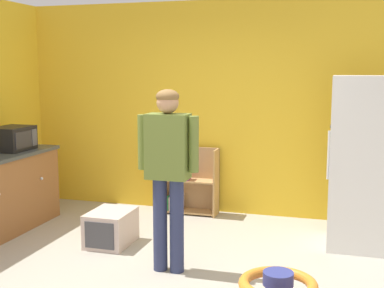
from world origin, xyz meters
TOP-DOWN VIEW (x-y plane):
  - ground_plane at (0.00, 0.00)m, footprint 12.00×12.00m
  - back_wall at (0.00, 2.33)m, footprint 5.20×0.06m
  - refrigerator at (1.75, 1.45)m, footprint 0.73×0.68m
  - bookshelf at (-0.43, 2.14)m, footprint 0.80×0.28m
  - standing_person at (0.02, 0.24)m, footprint 0.57×0.22m
  - pet_carrier at (-0.80, 0.75)m, footprint 0.42×0.55m
  - microwave at (-2.18, 1.07)m, footprint 0.37×0.48m

SIDE VIEW (x-z plane):
  - ground_plane at x=0.00m, z-range 0.00..0.00m
  - pet_carrier at x=-0.80m, z-range 0.00..0.36m
  - bookshelf at x=-0.43m, z-range -0.05..0.80m
  - refrigerator at x=1.75m, z-range 0.00..1.78m
  - standing_person at x=0.02m, z-range 0.17..1.84m
  - microwave at x=-2.18m, z-range 0.90..1.18m
  - back_wall at x=0.00m, z-range 0.00..2.70m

